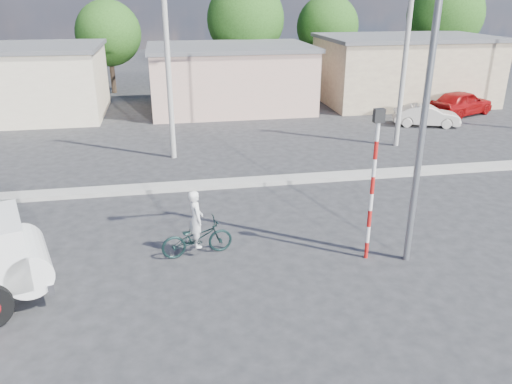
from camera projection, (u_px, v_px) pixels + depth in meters
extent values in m
plane|color=#252528|center=(268.00, 298.00, 12.54)|extent=(120.00, 120.00, 0.00)
cube|color=#99968E|center=(228.00, 183.00, 19.81)|extent=(40.00, 0.80, 0.16)
cylinder|color=white|center=(25.00, 260.00, 12.40)|extent=(1.71, 2.32, 1.12)
cube|color=silver|center=(45.00, 270.00, 12.73)|extent=(0.81, 2.12, 0.28)
imported|color=black|center=(197.00, 238.00, 14.41)|extent=(2.17, 1.03, 1.09)
imported|color=white|center=(196.00, 228.00, 14.30)|extent=(0.50, 0.68, 1.70)
imported|color=beige|center=(426.00, 115.00, 28.42)|extent=(3.86, 2.38, 1.20)
imported|color=#92090A|center=(461.00, 103.00, 30.82)|extent=(4.92, 3.53, 1.55)
cylinder|color=red|center=(366.00, 250.00, 14.34)|extent=(0.11, 0.11, 0.50)
cylinder|color=white|center=(368.00, 234.00, 14.16)|extent=(0.11, 0.11, 0.50)
cylinder|color=red|center=(369.00, 218.00, 13.97)|extent=(0.11, 0.11, 0.50)
cylinder|color=white|center=(371.00, 202.00, 13.78)|extent=(0.11, 0.11, 0.50)
cylinder|color=red|center=(373.00, 185.00, 13.60)|extent=(0.11, 0.11, 0.50)
cylinder|color=white|center=(374.00, 168.00, 13.41)|extent=(0.11, 0.11, 0.50)
cylinder|color=red|center=(376.00, 150.00, 13.22)|extent=(0.11, 0.11, 0.50)
cylinder|color=white|center=(378.00, 132.00, 13.04)|extent=(0.11, 0.11, 0.50)
cube|color=black|center=(379.00, 116.00, 12.88)|extent=(0.28, 0.18, 0.36)
cylinder|color=slate|center=(426.00, 104.00, 12.67)|extent=(0.18, 0.18, 9.00)
cube|color=#D7A794|center=(230.00, 79.00, 32.24)|extent=(10.00, 7.00, 3.80)
cube|color=#59595B|center=(230.00, 47.00, 31.49)|extent=(10.30, 7.30, 0.24)
cube|color=tan|center=(404.00, 71.00, 34.16)|extent=(11.00, 7.00, 4.20)
cube|color=#59595B|center=(407.00, 37.00, 33.33)|extent=(11.30, 7.30, 0.24)
cylinder|color=#38281E|center=(112.00, 70.00, 37.36)|extent=(0.36, 0.36, 3.47)
sphere|color=#346E21|center=(108.00, 33.00, 36.39)|extent=(4.71, 4.71, 4.71)
cylinder|color=#38281E|center=(246.00, 63.00, 37.97)|extent=(0.36, 0.36, 4.20)
sphere|color=#346E21|center=(245.00, 19.00, 36.80)|extent=(5.70, 5.70, 5.70)
cylinder|color=#38281E|center=(326.00, 61.00, 41.07)|extent=(0.36, 0.36, 3.64)
sphere|color=#346E21|center=(327.00, 27.00, 40.05)|extent=(4.94, 4.94, 4.94)
cylinder|color=#38281E|center=(439.00, 57.00, 40.60)|extent=(0.36, 0.36, 4.37)
sphere|color=#346E21|center=(445.00, 15.00, 39.38)|extent=(5.93, 5.93, 5.93)
cylinder|color=#99968E|center=(168.00, 70.00, 21.66)|extent=(0.24, 0.24, 8.00)
cylinder|color=#99968E|center=(404.00, 64.00, 23.49)|extent=(0.24, 0.24, 8.00)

